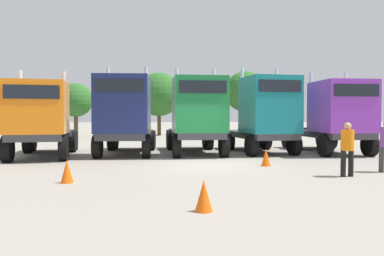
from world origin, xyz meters
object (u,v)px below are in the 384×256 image
at_px(semi_truck_orange, 41,119).
at_px(semi_truck_teal, 265,115).
at_px(visitor_in_hivis, 347,145).
at_px(traffic_cone_mid, 204,196).
at_px(semi_truck_green, 197,116).
at_px(traffic_cone_near, 67,171).
at_px(semi_truck_purple, 335,116).
at_px(semi_truck_navy, 125,115).
at_px(traffic_cone_far, 266,158).

bearing_deg(semi_truck_orange, semi_truck_teal, 87.55).
height_order(semi_truck_orange, visitor_in_hivis, semi_truck_orange).
relative_size(visitor_in_hivis, traffic_cone_mid, 2.70).
relative_size(semi_truck_green, traffic_cone_mid, 10.17).
distance_m(semi_truck_teal, traffic_cone_near, 10.92).
distance_m(semi_truck_purple, visitor_in_hivis, 7.31).
bearing_deg(semi_truck_navy, traffic_cone_near, -5.72).
xyz_separation_m(semi_truck_orange, semi_truck_teal, (10.63, 0.85, 0.20)).
xyz_separation_m(semi_truck_green, traffic_cone_near, (-4.58, -7.07, -1.60)).
height_order(traffic_cone_near, traffic_cone_far, traffic_cone_near).
xyz_separation_m(semi_truck_orange, traffic_cone_mid, (6.05, -9.86, -1.47)).
xyz_separation_m(semi_truck_navy, visitor_in_hivis, (7.43, -6.97, -0.98)).
bearing_deg(semi_truck_teal, semi_truck_purple, 76.33).
relative_size(semi_truck_purple, traffic_cone_mid, 9.89).
height_order(semi_truck_orange, traffic_cone_mid, semi_truck_orange).
distance_m(semi_truck_navy, semi_truck_purple, 10.45).
height_order(visitor_in_hivis, traffic_cone_near, visitor_in_hivis).
bearing_deg(traffic_cone_far, semi_truck_orange, 159.29).
height_order(semi_truck_orange, traffic_cone_far, semi_truck_orange).
bearing_deg(visitor_in_hivis, semi_truck_green, 21.35).
bearing_deg(semi_truck_teal, traffic_cone_near, -54.79).
bearing_deg(semi_truck_purple, traffic_cone_far, -50.39).
bearing_deg(traffic_cone_mid, semi_truck_green, 83.96).
xyz_separation_m(semi_truck_orange, traffic_cone_near, (2.59, -6.36, -1.45)).
bearing_deg(traffic_cone_near, semi_truck_orange, 112.14).
bearing_deg(traffic_cone_mid, visitor_in_hivis, 36.04).
bearing_deg(semi_truck_green, semi_truck_teal, 91.14).
height_order(semi_truck_navy, traffic_cone_mid, semi_truck_navy).
xyz_separation_m(semi_truck_teal, traffic_cone_mid, (-4.58, -10.71, -1.66)).
bearing_deg(semi_truck_purple, semi_truck_teal, -96.74).
xyz_separation_m(semi_truck_green, traffic_cone_mid, (-1.12, -10.57, -1.61)).
xyz_separation_m(semi_truck_navy, semi_truck_teal, (6.94, 0.05, 0.00)).
distance_m(semi_truck_orange, semi_truck_purple, 14.14).
xyz_separation_m(semi_truck_navy, semi_truck_green, (3.48, -0.09, -0.04)).
bearing_deg(semi_truck_teal, semi_truck_navy, -96.26).
relative_size(semi_truck_purple, traffic_cone_far, 9.65).
distance_m(visitor_in_hivis, traffic_cone_far, 3.27).
bearing_deg(semi_truck_orange, semi_truck_purple, 84.69).
height_order(semi_truck_navy, semi_truck_purple, semi_truck_navy).
height_order(semi_truck_purple, traffic_cone_near, semi_truck_purple).
height_order(semi_truck_green, traffic_cone_far, semi_truck_green).
relative_size(semi_truck_orange, semi_truck_teal, 1.11).
height_order(semi_truck_purple, traffic_cone_mid, semi_truck_purple).
height_order(semi_truck_teal, visitor_in_hivis, semi_truck_teal).
bearing_deg(traffic_cone_far, traffic_cone_mid, -117.32).
bearing_deg(semi_truck_green, traffic_cone_far, 25.79).
bearing_deg(visitor_in_hivis, traffic_cone_far, 25.56).
distance_m(semi_truck_purple, traffic_cone_near, 13.48).
relative_size(visitor_in_hivis, traffic_cone_near, 2.56).
distance_m(semi_truck_green, traffic_cone_mid, 10.75).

